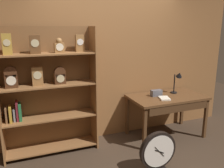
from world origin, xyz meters
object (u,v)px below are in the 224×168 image
at_px(desk_lamp, 178,79).
at_px(open_repair_manual, 164,98).
at_px(bookshelf, 46,90).
at_px(toolbox_small, 156,93).
at_px(round_clock_large, 158,151).
at_px(workbench, 168,101).

bearing_deg(desk_lamp, open_repair_manual, -152.61).
height_order(desk_lamp, open_repair_manual, desk_lamp).
xyz_separation_m(bookshelf, toolbox_small, (1.85, -0.14, -0.20)).
distance_m(open_repair_manual, round_clock_large, 1.05).
height_order(toolbox_small, open_repair_manual, toolbox_small).
bearing_deg(bookshelf, open_repair_manual, -10.44).
bearing_deg(open_repair_manual, round_clock_large, -110.87).
distance_m(toolbox_small, open_repair_manual, 0.21).
bearing_deg(workbench, toolbox_small, 150.21).
bearing_deg(toolbox_small, workbench, -29.79).
bearing_deg(bookshelf, workbench, -6.77).
height_order(bookshelf, workbench, bookshelf).
bearing_deg(toolbox_small, round_clock_large, -119.53).
distance_m(bookshelf, round_clock_large, 1.84).
height_order(workbench, toolbox_small, toolbox_small).
distance_m(bookshelf, desk_lamp, 2.29).
relative_size(workbench, open_repair_manual, 5.97).
relative_size(desk_lamp, open_repair_manual, 1.86).
xyz_separation_m(toolbox_small, round_clock_large, (-0.54, -0.95, -0.51)).
height_order(desk_lamp, toolbox_small, desk_lamp).
xyz_separation_m(toolbox_small, open_repair_manual, (0.03, -0.21, -0.04)).
relative_size(toolbox_small, open_repair_manual, 0.88).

